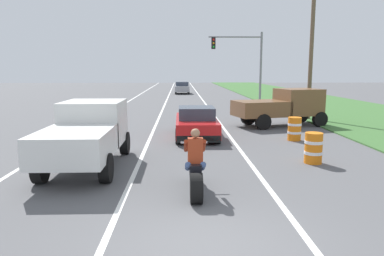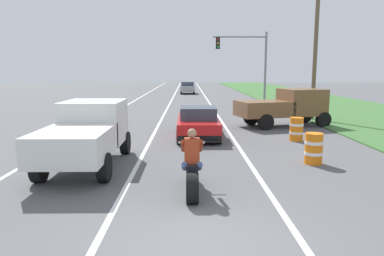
{
  "view_description": "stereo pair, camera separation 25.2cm",
  "coord_description": "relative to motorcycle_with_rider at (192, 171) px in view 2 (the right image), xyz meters",
  "views": [
    {
      "loc": [
        -0.45,
        -5.73,
        2.99
      ],
      "look_at": [
        -0.05,
        6.7,
        1.0
      ],
      "focal_mm": 34.02,
      "sensor_mm": 36.0,
      "label": 1
    },
    {
      "loc": [
        -0.2,
        -5.74,
        2.99
      ],
      "look_at": [
        -0.05,
        6.7,
        1.0
      ],
      "focal_mm": 34.02,
      "sensor_mm": 36.0,
      "label": 2
    }
  ],
  "objects": [
    {
      "name": "motorcycle_with_rider",
      "position": [
        0.0,
        0.0,
        0.0
      ],
      "size": [
        0.7,
        2.21,
        1.62
      ],
      "color": "black",
      "rests_on": "ground"
    },
    {
      "name": "construction_barrel_nearest",
      "position": [
        3.94,
        2.86,
        -0.09
      ],
      "size": [
        0.58,
        0.58,
        1.0
      ],
      "color": "orange",
      "rests_on": "ground"
    },
    {
      "name": "ground_plane",
      "position": [
        0.1,
        -2.75,
        -0.59
      ],
      "size": [
        160.0,
        160.0,
        0.0
      ],
      "primitive_type": "plane",
      "color": "#565659"
    },
    {
      "name": "grass_verge_right",
      "position": [
        12.02,
        17.25,
        -0.56
      ],
      "size": [
        10.0,
        120.0,
        0.06
      ],
      "primitive_type": "cube",
      "color": "#3D6B33",
      "rests_on": "ground"
    },
    {
      "name": "pickup_truck_right_shoulder_brown",
      "position": [
        5.16,
        10.8,
        0.51
      ],
      "size": [
        5.14,
        3.14,
        1.98
      ],
      "color": "brown",
      "rests_on": "ground"
    },
    {
      "name": "sports_car_red",
      "position": [
        0.36,
        7.65,
        0.04
      ],
      "size": [
        1.84,
        4.3,
        1.37
      ],
      "color": "red",
      "rests_on": "ground"
    },
    {
      "name": "pickup_truck_left_lane_white",
      "position": [
        -3.22,
        2.62,
        0.51
      ],
      "size": [
        2.02,
        4.8,
        1.98
      ],
      "color": "silver",
      "rests_on": "ground"
    },
    {
      "name": "traffic_light_mast_near",
      "position": [
        4.89,
        21.29,
        3.39
      ],
      "size": [
        4.37,
        0.34,
        6.0
      ],
      "color": "gray",
      "rests_on": "ground"
    },
    {
      "name": "lane_stripe_centre_dashed",
      "position": [
        -1.7,
        17.25,
        -0.59
      ],
      "size": [
        0.14,
        120.0,
        0.01
      ],
      "primitive_type": "cube",
      "color": "white",
      "rests_on": "ground"
    },
    {
      "name": "utility_pole_roadside",
      "position": [
        7.42,
        13.22,
        3.7
      ],
      "size": [
        0.24,
        0.24,
        8.58
      ],
      "primitive_type": "cylinder",
      "color": "brown",
      "rests_on": "ground"
    },
    {
      "name": "lane_stripe_right_solid",
      "position": [
        1.9,
        17.25,
        -0.59
      ],
      "size": [
        0.14,
        120.0,
        0.01
      ],
      "primitive_type": "cube",
      "color": "white",
      "rests_on": "ground"
    },
    {
      "name": "distant_car_far_ahead",
      "position": [
        -0.1,
        37.82,
        0.18
      ],
      "size": [
        1.8,
        4.0,
        1.5
      ],
      "color": "#99999E",
      "rests_on": "ground"
    },
    {
      "name": "construction_barrel_mid",
      "position": [
        4.52,
        6.69,
        -0.09
      ],
      "size": [
        0.58,
        0.58,
        1.0
      ],
      "color": "orange",
      "rests_on": "ground"
    },
    {
      "name": "lane_stripe_left_solid",
      "position": [
        -5.3,
        17.25,
        -0.59
      ],
      "size": [
        0.14,
        120.0,
        0.01
      ],
      "primitive_type": "cube",
      "color": "white",
      "rests_on": "ground"
    }
  ]
}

